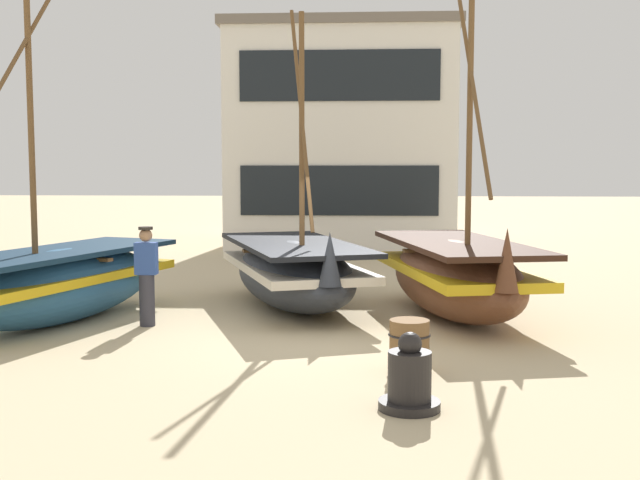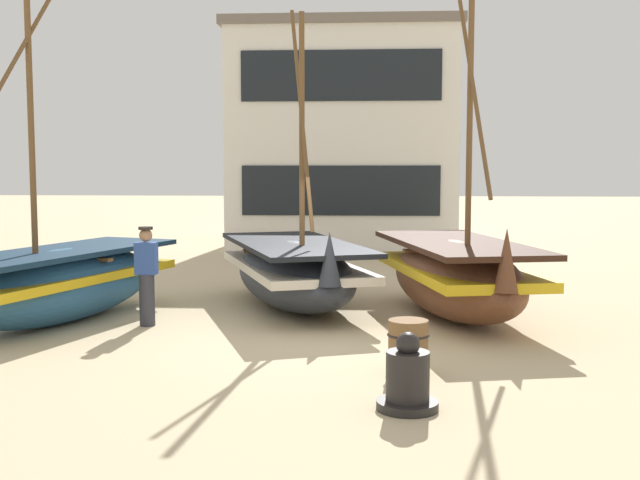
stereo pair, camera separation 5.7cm
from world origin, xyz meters
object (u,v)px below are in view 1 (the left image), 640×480
at_px(fishing_boat_far_right, 60,282).
at_px(harbor_building_main, 342,137).
at_px(fishing_boat_centre_large, 294,271).
at_px(wooden_barrel, 409,346).
at_px(fisherman_by_hull, 147,277).
at_px(fishing_boat_near_left, 456,275).
at_px(capstan_winch, 410,380).

bearing_deg(fishing_boat_far_right, harbor_building_main, 72.60).
height_order(fishing_boat_centre_large, wooden_barrel, fishing_boat_centre_large).
distance_m(fishing_boat_centre_large, wooden_barrel, 5.07).
bearing_deg(fishing_boat_centre_large, fisherman_by_hull, -140.74).
bearing_deg(fisherman_by_hull, wooden_barrel, -33.02).
height_order(fishing_boat_near_left, fisherman_by_hull, fishing_boat_near_left).
xyz_separation_m(fishing_boat_centre_large, fisherman_by_hull, (-2.32, -1.90, 0.13)).
height_order(fishing_boat_far_right, harbor_building_main, harbor_building_main).
xyz_separation_m(fishing_boat_near_left, wooden_barrel, (-1.03, -3.89, -0.41)).
xyz_separation_m(fishing_boat_far_right, wooden_barrel, (5.85, -3.00, -0.36)).
xyz_separation_m(fishing_boat_near_left, harbor_building_main, (-2.47, 13.16, 2.95)).
height_order(fishing_boat_far_right, wooden_barrel, fishing_boat_far_right).
distance_m(fishing_boat_far_right, capstan_winch, 7.36).
bearing_deg(fishing_boat_far_right, fishing_boat_centre_large, 23.20).
relative_size(fishing_boat_centre_large, capstan_winch, 6.43).
height_order(fishing_boat_centre_large, fisherman_by_hull, fishing_boat_centre_large).
distance_m(fishing_boat_centre_large, fisherman_by_hull, 3.00).
distance_m(fishing_boat_centre_large, capstan_winch, 6.51).
distance_m(fisherman_by_hull, capstan_winch, 6.04).
xyz_separation_m(capstan_winch, harbor_building_main, (-1.36, 18.60, 3.38)).
bearing_deg(wooden_barrel, fishing_boat_far_right, 152.87).
bearing_deg(fisherman_by_hull, fishing_boat_centre_large, 39.26).
relative_size(fisherman_by_hull, capstan_winch, 1.94).
distance_m(fishing_boat_centre_large, harbor_building_main, 12.75).
relative_size(fishing_boat_far_right, capstan_winch, 7.71).
height_order(fishing_boat_far_right, capstan_winch, fishing_boat_far_right).
bearing_deg(capstan_winch, fishing_boat_centre_large, 106.71).
distance_m(fishing_boat_far_right, wooden_barrel, 6.58).
xyz_separation_m(fisherman_by_hull, wooden_barrel, (4.27, -2.77, -0.48)).
bearing_deg(wooden_barrel, fisherman_by_hull, 146.98).
bearing_deg(fisherman_by_hull, fishing_boat_near_left, 11.93).
height_order(fishing_boat_near_left, fishing_boat_centre_large, fishing_boat_near_left).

